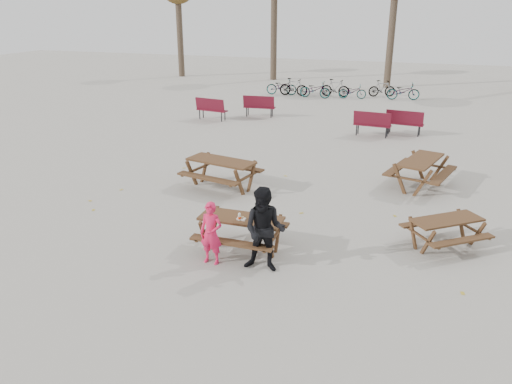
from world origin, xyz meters
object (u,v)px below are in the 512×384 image
(main_picnic_table, at_px, (241,225))
(child, at_px, (211,233))
(picnic_table_east, at_px, (445,233))
(picnic_table_far, at_px, (420,173))
(adult, at_px, (265,230))
(soda_bottle, at_px, (239,217))
(picnic_table_north, at_px, (221,174))
(food_tray, at_px, (241,219))

(main_picnic_table, relative_size, child, 1.34)
(picnic_table_east, xyz_separation_m, picnic_table_far, (-0.65, 3.91, 0.09))
(main_picnic_table, xyz_separation_m, adult, (0.75, -0.67, 0.30))
(soda_bottle, distance_m, picnic_table_north, 4.17)
(soda_bottle, xyz_separation_m, child, (-0.40, -0.59, -0.18))
(soda_bottle, distance_m, picnic_table_far, 6.69)
(main_picnic_table, height_order, picnic_table_north, picnic_table_north)
(picnic_table_far, bearing_deg, food_tray, 163.66)
(picnic_table_north, bearing_deg, picnic_table_east, -5.37)
(food_tray, xyz_separation_m, child, (-0.43, -0.63, -0.12))
(picnic_table_north, height_order, picnic_table_far, picnic_table_north)
(picnic_table_east, bearing_deg, main_picnic_table, 162.35)
(food_tray, distance_m, picnic_table_far, 6.64)
(food_tray, height_order, soda_bottle, soda_bottle)
(food_tray, relative_size, picnic_table_east, 0.11)
(food_tray, distance_m, soda_bottle, 0.07)
(adult, relative_size, picnic_table_far, 0.89)
(main_picnic_table, bearing_deg, soda_bottle, -81.87)
(soda_bottle, relative_size, picnic_table_far, 0.09)
(adult, distance_m, picnic_table_north, 4.98)
(food_tray, relative_size, soda_bottle, 1.06)
(soda_bottle, height_order, child, child)
(food_tray, bearing_deg, picnic_table_east, 22.08)
(child, bearing_deg, food_tray, 57.80)
(food_tray, xyz_separation_m, picnic_table_east, (4.18, 1.70, -0.45))
(food_tray, height_order, picnic_table_east, food_tray)
(picnic_table_east, xyz_separation_m, picnic_table_north, (-6.15, 1.92, 0.09))
(main_picnic_table, height_order, picnic_table_east, main_picnic_table)
(child, xyz_separation_m, adult, (1.13, 0.07, 0.21))
(main_picnic_table, relative_size, picnic_table_north, 0.90)
(main_picnic_table, distance_m, child, 0.84)
(main_picnic_table, distance_m, picnic_table_north, 4.00)
(child, height_order, picnic_table_north, child)
(food_tray, bearing_deg, picnic_table_far, 57.78)
(main_picnic_table, relative_size, soda_bottle, 10.59)
(food_tray, height_order, adult, adult)
(picnic_table_east, bearing_deg, food_tray, 163.95)
(child, relative_size, picnic_table_north, 0.67)
(food_tray, xyz_separation_m, picnic_table_far, (3.53, 5.61, -0.37))
(adult, relative_size, picnic_table_north, 0.89)
(picnic_table_north, bearing_deg, picnic_table_far, 31.88)
(main_picnic_table, xyz_separation_m, picnic_table_north, (-1.92, 3.50, -0.16))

